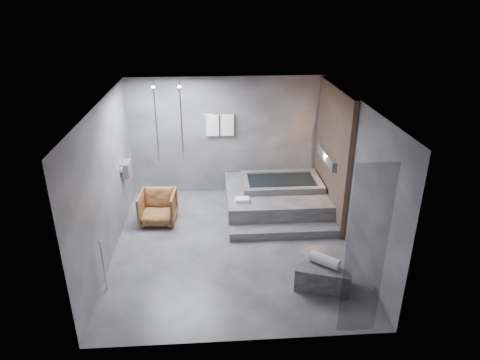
{
  "coord_description": "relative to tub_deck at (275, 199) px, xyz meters",
  "views": [
    {
      "loc": [
        -0.34,
        -7.1,
        4.54
      ],
      "look_at": [
        0.17,
        0.3,
        1.25
      ],
      "focal_mm": 32.0,
      "sensor_mm": 36.0,
      "label": 1
    }
  ],
  "objects": [
    {
      "name": "tub_step",
      "position": [
        0.0,
        -1.18,
        -0.16
      ],
      "size": [
        2.2,
        0.36,
        0.18
      ],
      "primitive_type": "cube",
      "color": "#38383B",
      "rests_on": "ground"
    },
    {
      "name": "driftwood_chair",
      "position": [
        -2.57,
        -0.43,
        0.1
      ],
      "size": [
        0.79,
        0.81,
        0.69
      ],
      "primitive_type": "imported",
      "rotation": [
        0.0,
        0.0,
        -0.07
      ],
      "color": "#442511",
      "rests_on": "ground"
    },
    {
      "name": "rolled_towel",
      "position": [
        0.4,
        -2.79,
        0.24
      ],
      "size": [
        0.5,
        0.47,
        0.18
      ],
      "primitive_type": "cylinder",
      "rotation": [
        0.0,
        1.57,
        -0.71
      ],
      "color": "white",
      "rests_on": "concrete_bench"
    },
    {
      "name": "room",
      "position": [
        -0.65,
        -1.21,
        1.48
      ],
      "size": [
        5.0,
        5.04,
        2.82
      ],
      "color": "#323235",
      "rests_on": "ground"
    },
    {
      "name": "concrete_bench",
      "position": [
        0.39,
        -2.84,
        -0.05
      ],
      "size": [
        1.01,
        0.76,
        0.4
      ],
      "primitive_type": "cube",
      "rotation": [
        0.0,
        0.0,
        -0.33
      ],
      "color": "#353537",
      "rests_on": "ground"
    },
    {
      "name": "tub_deck",
      "position": [
        0.0,
        0.0,
        0.0
      ],
      "size": [
        2.2,
        2.0,
        0.5
      ],
      "primitive_type": "cube",
      "color": "#38383B",
      "rests_on": "ground"
    },
    {
      "name": "deck_towel",
      "position": [
        -0.79,
        -0.58,
        0.29
      ],
      "size": [
        0.29,
        0.22,
        0.08
      ],
      "primitive_type": "cube",
      "rotation": [
        0.0,
        0.0,
        0.01
      ],
      "color": "white",
      "rests_on": "tub_deck"
    }
  ]
}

